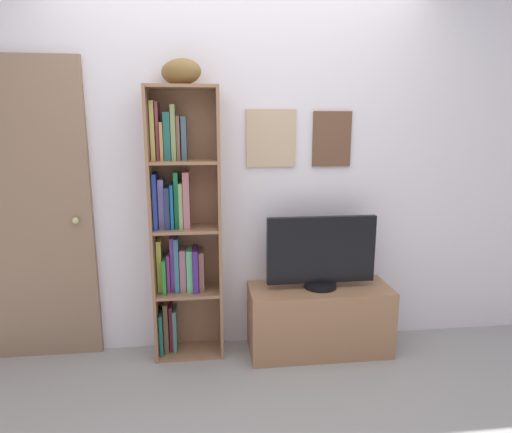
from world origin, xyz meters
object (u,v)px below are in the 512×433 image
at_px(bookshelf, 180,227).
at_px(tv_stand, 319,319).
at_px(television, 321,253).
at_px(door, 26,215).
at_px(football, 181,72).

relative_size(bookshelf, tv_stand, 1.85).
xyz_separation_m(bookshelf, television, (0.95, -0.10, -0.18)).
xyz_separation_m(bookshelf, door, (-0.99, 0.07, 0.10)).
relative_size(bookshelf, television, 2.43).
distance_m(bookshelf, door, 1.00).
relative_size(football, door, 0.14).
height_order(bookshelf, tv_stand, bookshelf).
bearing_deg(television, door, 174.87).
xyz_separation_m(tv_stand, door, (-1.94, 0.18, 0.76)).
bearing_deg(television, bookshelf, 173.79).
bearing_deg(tv_stand, football, 175.32).
bearing_deg(bookshelf, football, -35.72).
distance_m(football, television, 1.48).
height_order(bookshelf, door, door).
distance_m(bookshelf, tv_stand, 1.16).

